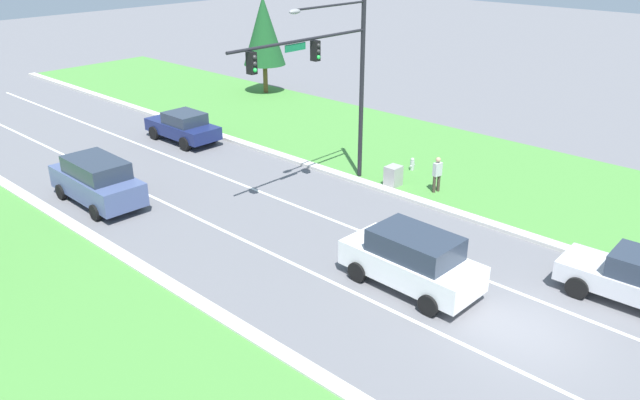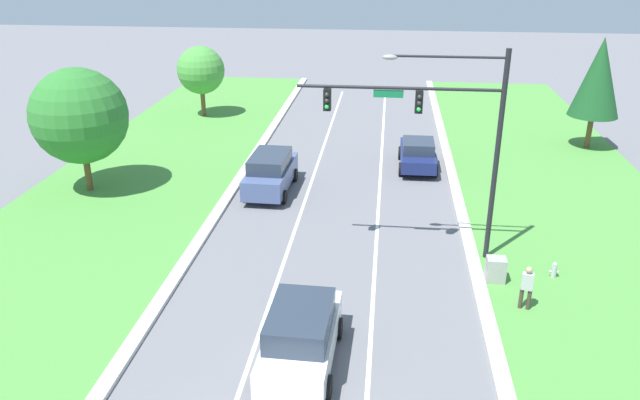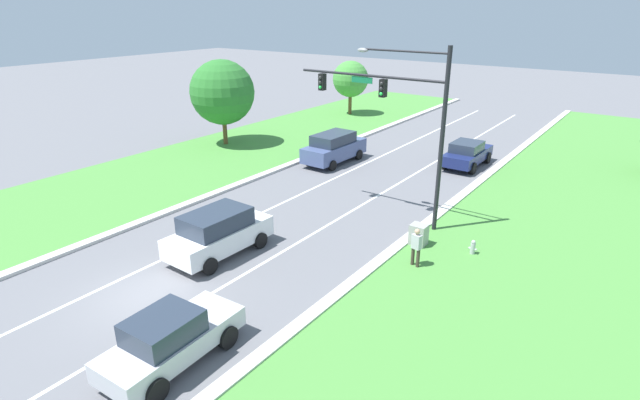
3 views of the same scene
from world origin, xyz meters
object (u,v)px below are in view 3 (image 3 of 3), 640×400
at_px(silver_sedan, 170,339).
at_px(utility_cabinet, 418,235).
at_px(fire_hydrant, 473,248).
at_px(traffic_signal_mast, 400,108).
at_px(navy_sedan, 467,154).
at_px(pedestrian, 416,246).
at_px(oak_far_left_tree, 351,79).
at_px(slate_blue_suv, 334,147).
at_px(white_suv, 218,232).
at_px(oak_near_left_tree, 222,92).

distance_m(silver_sedan, utility_cabinet, 11.51).
bearing_deg(utility_cabinet, fire_hydrant, 13.13).
xyz_separation_m(traffic_signal_mast, navy_sedan, (-0.26, 10.57, -4.65)).
relative_size(pedestrian, fire_hydrant, 2.41).
xyz_separation_m(navy_sedan, oak_far_left_tree, (-14.94, 9.42, 2.50)).
distance_m(navy_sedan, slate_blue_suv, 8.65).
relative_size(pedestrian, oak_far_left_tree, 0.34).
distance_m(traffic_signal_mast, slate_blue_suv, 10.91).
xyz_separation_m(traffic_signal_mast, white_suv, (-4.30, -7.45, -4.49)).
bearing_deg(pedestrian, oak_far_left_tree, -39.53).
height_order(navy_sedan, oak_far_left_tree, oak_far_left_tree).
bearing_deg(oak_far_left_tree, silver_sedan, -65.87).
relative_size(white_suv, utility_cabinet, 4.60).
height_order(pedestrian, oak_far_left_tree, oak_far_left_tree).
relative_size(silver_sedan, oak_far_left_tree, 0.88).
bearing_deg(utility_cabinet, navy_sedan, 101.11).
relative_size(navy_sedan, fire_hydrant, 6.54).
distance_m(traffic_signal_mast, white_suv, 9.71).
distance_m(fire_hydrant, oak_near_left_tree, 22.61).
height_order(slate_blue_suv, white_suv, slate_blue_suv).
distance_m(utility_cabinet, oak_near_left_tree, 20.66).
bearing_deg(oak_far_left_tree, slate_blue_suv, -61.54).
bearing_deg(white_suv, utility_cabinet, 42.05).
xyz_separation_m(slate_blue_suv, oak_far_left_tree, (-7.45, 13.74, 2.32)).
distance_m(white_suv, utility_cabinet, 8.56).
xyz_separation_m(utility_cabinet, oak_near_left_tree, (-19.08, 7.15, 3.40)).
distance_m(navy_sedan, oak_near_left_tree, 17.73).
height_order(traffic_signal_mast, slate_blue_suv, traffic_signal_mast).
xyz_separation_m(navy_sedan, silver_sedan, (-0.11, -23.68, -0.00)).
relative_size(silver_sedan, oak_near_left_tree, 0.71).
relative_size(utility_cabinet, fire_hydrant, 1.45).
bearing_deg(slate_blue_suv, utility_cabinet, -37.70).
bearing_deg(white_suv, fire_hydrant, 36.34).
height_order(navy_sedan, silver_sedan, silver_sedan).
distance_m(navy_sedan, oak_far_left_tree, 17.84).
xyz_separation_m(white_suv, oak_far_left_tree, (-10.89, 27.44, 2.34)).
distance_m(slate_blue_suv, pedestrian, 14.59).
xyz_separation_m(silver_sedan, utility_cabinet, (2.56, 11.22, -0.34)).
bearing_deg(traffic_signal_mast, silver_sedan, -91.60).
bearing_deg(oak_near_left_tree, slate_blue_suv, 6.21).
bearing_deg(fire_hydrant, white_suv, -145.15).
bearing_deg(oak_near_left_tree, oak_far_left_tree, 83.44).
bearing_deg(fire_hydrant, navy_sedan, 111.43).
bearing_deg(fire_hydrant, utility_cabinet, -166.87).
bearing_deg(slate_blue_suv, silver_sedan, -67.51).
height_order(fire_hydrant, oak_far_left_tree, oak_far_left_tree).
distance_m(utility_cabinet, oak_far_left_tree, 28.09).
height_order(silver_sedan, pedestrian, pedestrian).
bearing_deg(fire_hydrant, traffic_signal_mast, 162.82).
bearing_deg(pedestrian, fire_hydrant, -109.75).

